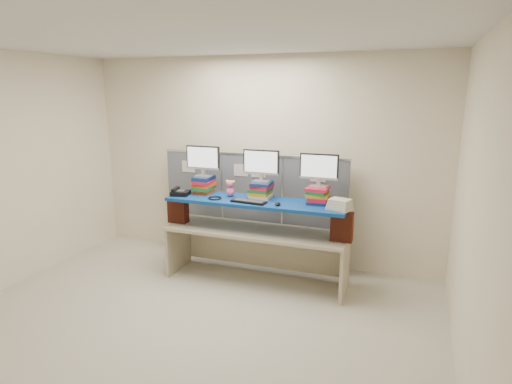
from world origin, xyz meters
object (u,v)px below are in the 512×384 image
at_px(blue_board, 256,202).
at_px(monitor_center, 261,164).
at_px(monitor_right, 319,168).
at_px(desk, 256,240).
at_px(monitor_left, 203,159).
at_px(desk_phone, 180,192).
at_px(keyboard, 249,202).

relative_size(blue_board, monitor_center, 4.88).
bearing_deg(monitor_center, blue_board, -101.39).
height_order(monitor_center, monitor_right, monitor_center).
relative_size(desk, monitor_center, 4.98).
relative_size(monitor_left, desk_phone, 1.78).
height_order(blue_board, monitor_right, monitor_right).
xyz_separation_m(blue_board, keyboard, (-0.04, -0.14, 0.03)).
bearing_deg(monitor_center, desk, -101.39).
distance_m(monitor_center, desk_phone, 1.11).
bearing_deg(monitor_left, monitor_center, -0.00).
height_order(monitor_center, keyboard, monitor_center).
bearing_deg(desk, monitor_left, 171.09).
distance_m(monitor_left, monitor_center, 0.78).
relative_size(monitor_right, keyboard, 1.04).
xyz_separation_m(desk, monitor_right, (0.73, 0.13, 0.93)).
height_order(desk, monitor_right, monitor_right).
bearing_deg(monitor_left, desk_phone, -139.00).
bearing_deg(blue_board, keyboard, -106.29).
bearing_deg(desk, keyboard, -106.29).
relative_size(blue_board, desk_phone, 8.68).
distance_m(blue_board, monitor_center, 0.46).
relative_size(desk, desk_phone, 8.87).
relative_size(monitor_center, monitor_right, 1.00).
distance_m(desk, monitor_center, 0.95).
distance_m(desk, desk_phone, 1.13).
bearing_deg(keyboard, blue_board, 79.82).
height_order(keyboard, desk_phone, desk_phone).
bearing_deg(desk_phone, blue_board, -5.86).
bearing_deg(keyboard, monitor_left, 166.10).
distance_m(blue_board, monitor_right, 0.86).
bearing_deg(monitor_right, monitor_left, -180.00).
bearing_deg(monitor_left, desk, -8.91).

